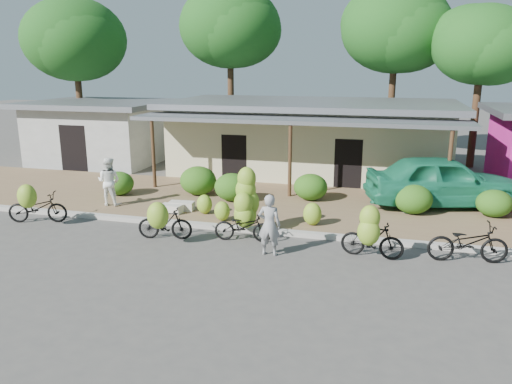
% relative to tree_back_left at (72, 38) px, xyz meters
% --- Properties ---
extents(ground, '(100.00, 100.00, 0.00)m').
position_rel_tree_back_left_xyz_m(ground, '(13.69, -13.11, -6.41)').
color(ground, '#494644').
rests_on(ground, ground).
extents(sidewalk, '(60.00, 6.00, 0.12)m').
position_rel_tree_back_left_xyz_m(sidewalk, '(13.69, -8.11, -6.35)').
color(sidewalk, olive).
rests_on(sidewalk, ground).
extents(curb, '(60.00, 0.25, 0.15)m').
position_rel_tree_back_left_xyz_m(curb, '(13.69, -11.11, -6.33)').
color(curb, '#A8A399').
rests_on(curb, ground).
extents(shop_main, '(13.00, 8.50, 3.35)m').
position_rel_tree_back_left_xyz_m(shop_main, '(13.69, -2.18, -4.68)').
color(shop_main, beige).
rests_on(shop_main, ground).
extents(shop_grey, '(7.00, 6.00, 3.15)m').
position_rel_tree_back_left_xyz_m(shop_grey, '(2.69, -2.12, -4.79)').
color(shop_grey, '#AFAFA9').
rests_on(shop_grey, ground).
extents(tree_back_left, '(5.71, 5.63, 8.55)m').
position_rel_tree_back_left_xyz_m(tree_back_left, '(0.00, 0.00, 0.00)').
color(tree_back_left, '#43281B').
rests_on(tree_back_left, ground).
extents(tree_far_center, '(5.78, 5.70, 9.30)m').
position_rel_tree_back_left_xyz_m(tree_far_center, '(8.00, 3.00, 0.71)').
color(tree_far_center, '#43281B').
rests_on(tree_far_center, ground).
extents(tree_center_right, '(5.82, 5.75, 9.09)m').
position_rel_tree_back_left_xyz_m(tree_center_right, '(17.00, 3.50, 0.49)').
color(tree_center_right, '#43281B').
rests_on(tree_center_right, ground).
extents(tree_near_right, '(4.82, 4.67, 7.76)m').
position_rel_tree_back_left_xyz_m(tree_near_right, '(21.00, 1.50, -0.43)').
color(tree_near_right, '#43281B').
rests_on(tree_near_right, ground).
extents(hedge_0, '(1.16, 1.05, 0.91)m').
position_rel_tree_back_left_xyz_m(hedge_0, '(7.34, -8.53, -5.83)').
color(hedge_0, '#224F12').
rests_on(hedge_0, sidewalk).
extents(hedge_1, '(1.41, 1.27, 1.10)m').
position_rel_tree_back_left_xyz_m(hedge_1, '(10.27, -7.71, -5.74)').
color(hedge_1, '#224F12').
rests_on(hedge_1, sidewalk).
extents(hedge_2, '(1.31, 1.18, 1.02)m').
position_rel_tree_back_left_xyz_m(hedge_2, '(11.79, -8.22, -5.78)').
color(hedge_2, '#224F12').
rests_on(hedge_2, sidewalk).
extents(hedge_3, '(1.25, 1.12, 0.97)m').
position_rel_tree_back_left_xyz_m(hedge_3, '(14.54, -7.35, -5.80)').
color(hedge_3, '#224F12').
rests_on(hedge_3, sidewalk).
extents(hedge_4, '(1.27, 1.14, 0.99)m').
position_rel_tree_back_left_xyz_m(hedge_4, '(18.13, -8.17, -5.79)').
color(hedge_4, '#224F12').
rests_on(hedge_4, sidewalk).
extents(hedge_5, '(1.15, 1.04, 0.90)m').
position_rel_tree_back_left_xyz_m(hedge_5, '(20.69, -7.86, -5.84)').
color(hedge_5, '#224F12').
rests_on(hedge_5, sidewalk).
extents(bike_far_left, '(2.00, 1.46, 1.42)m').
position_rel_tree_back_left_xyz_m(bike_far_left, '(6.42, -12.07, -5.82)').
color(bike_far_left, black).
rests_on(bike_far_left, ground).
extents(bike_left, '(1.67, 1.26, 1.30)m').
position_rel_tree_back_left_xyz_m(bike_left, '(11.09, -12.54, -5.81)').
color(bike_left, black).
rests_on(bike_left, ground).
extents(bike_center, '(1.75, 1.21, 2.08)m').
position_rel_tree_back_left_xyz_m(bike_center, '(13.29, -11.65, -5.59)').
color(bike_center, black).
rests_on(bike_center, ground).
extents(bike_right, '(1.70, 1.22, 1.60)m').
position_rel_tree_back_left_xyz_m(bike_right, '(16.94, -12.45, -5.73)').
color(bike_right, black).
rests_on(bike_right, ground).
extents(bike_far_right, '(2.08, 0.97, 1.05)m').
position_rel_tree_back_left_xyz_m(bike_far_right, '(19.36, -11.93, -5.88)').
color(bike_far_right, black).
rests_on(bike_far_right, ground).
extents(loose_banana_a, '(0.53, 0.45, 0.66)m').
position_rel_tree_back_left_xyz_m(loose_banana_a, '(11.40, -10.03, -5.96)').
color(loose_banana_a, '#8AA629').
rests_on(loose_banana_a, sidewalk).
extents(loose_banana_b, '(0.51, 0.43, 0.63)m').
position_rel_tree_back_left_xyz_m(loose_banana_b, '(12.22, -10.60, -5.97)').
color(loose_banana_b, '#8AA629').
rests_on(loose_banana_b, sidewalk).
extents(loose_banana_c, '(0.58, 0.49, 0.72)m').
position_rel_tree_back_left_xyz_m(loose_banana_c, '(15.07, -10.30, -5.93)').
color(loose_banana_c, '#8AA629').
rests_on(loose_banana_c, sidewalk).
extents(sack_near, '(0.88, 0.47, 0.30)m').
position_rel_tree_back_left_xyz_m(sack_near, '(10.49, -9.84, -6.14)').
color(sack_near, beige).
rests_on(sack_near, sidewalk).
extents(sack_far, '(0.79, 0.47, 0.28)m').
position_rel_tree_back_left_xyz_m(sack_far, '(10.27, -10.21, -6.15)').
color(sack_far, beige).
rests_on(sack_far, sidewalk).
extents(vendor, '(0.62, 0.41, 1.68)m').
position_rel_tree_back_left_xyz_m(vendor, '(14.30, -12.79, -5.56)').
color(vendor, gray).
rests_on(vendor, ground).
extents(bystander, '(0.86, 0.69, 1.71)m').
position_rel_tree_back_left_xyz_m(bystander, '(7.76, -9.88, -5.43)').
color(bystander, white).
rests_on(bystander, sidewalk).
extents(teal_van, '(5.68, 3.52, 1.81)m').
position_rel_tree_back_left_xyz_m(teal_van, '(19.14, -6.91, -5.38)').
color(teal_van, '#1B7C57').
rests_on(teal_van, sidewalk).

